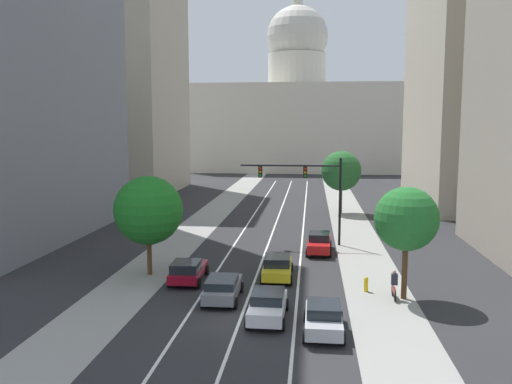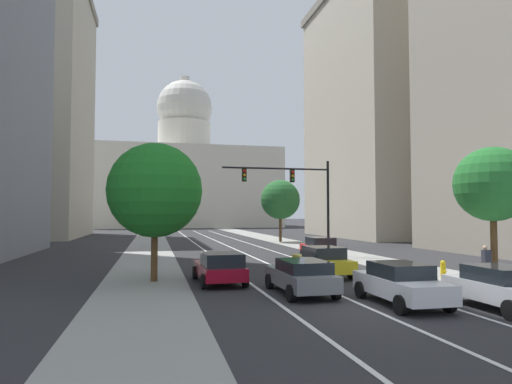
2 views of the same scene
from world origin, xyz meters
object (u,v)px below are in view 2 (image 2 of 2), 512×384
object	(u,v)px
fire_hydrant	(443,269)
street_tree_mid_right	(492,184)
capitol_building	(184,178)
car_white	(401,283)
car_red	(321,248)
street_tree_near_right	(280,200)
car_silver	(501,287)
cyclist	(486,263)
street_tree_mid_left	(155,190)
car_crimson	(220,267)
car_yellow	(323,261)
traffic_signal_mast	(297,188)
car_gray	(301,276)

from	to	relation	value
fire_hydrant	street_tree_mid_right	xyz separation A→B (m)	(2.06, -1.12, 4.23)
capitol_building	car_white	bearing A→B (deg)	-89.16
car_red	fire_hydrant	distance (m)	10.20
car_white	street_tree_near_right	xyz separation A→B (m)	(5.53, 34.58, 4.08)
car_silver	cyclist	world-z (taller)	cyclist
street_tree_near_right	capitol_building	bearing A→B (deg)	96.41
cyclist	street_tree_mid_left	xyz separation A→B (m)	(-15.65, 3.54, 3.54)
car_red	capitol_building	bearing A→B (deg)	5.11
car_crimson	street_tree_near_right	xyz separation A→B (m)	(11.19, 28.47, 4.09)
car_yellow	car_silver	bearing A→B (deg)	-164.05
car_white	street_tree_mid_right	xyz separation A→B (m)	(7.59, 4.14, 3.93)
capitol_building	traffic_signal_mast	bearing A→B (deg)	-87.52
street_tree_mid_left	traffic_signal_mast	bearing A→B (deg)	44.12
traffic_signal_mast	cyclist	size ratio (longest dim) A/B	4.91
street_tree_mid_left	car_crimson	bearing A→B (deg)	-26.02
car_red	car_white	bearing A→B (deg)	171.47
traffic_signal_mast	street_tree_mid_right	world-z (taller)	traffic_signal_mast
car_white	car_crimson	distance (m)	8.33
car_crimson	street_tree_mid_right	world-z (taller)	street_tree_mid_right
car_yellow	cyclist	xyz separation A→B (m)	(7.01, -3.55, 0.07)
capitol_building	car_red	distance (m)	82.24
car_gray	car_yellow	bearing A→B (deg)	-31.29
car_yellow	car_gray	world-z (taller)	car_yellow
street_tree_near_right	street_tree_mid_right	world-z (taller)	street_tree_near_right
car_gray	street_tree_mid_left	distance (m)	8.37
car_silver	street_tree_near_right	distance (m)	36.47
traffic_signal_mast	street_tree_near_right	bearing A→B (deg)	78.05
car_yellow	street_tree_mid_right	size ratio (longest dim) A/B	0.70
car_gray	capitol_building	bearing A→B (deg)	-1.69
capitol_building	car_red	bearing A→B (deg)	-87.01
car_red	car_gray	size ratio (longest dim) A/B	1.06
fire_hydrant	street_tree_mid_right	distance (m)	4.84
street_tree_near_right	street_tree_mid_right	distance (m)	30.51
car_crimson	traffic_signal_mast	xyz separation A→B (m)	(7.65, 11.76, 4.44)
car_gray	street_tree_mid_left	xyz separation A→B (m)	(-5.80, 4.81, 3.64)
car_crimson	street_tree_mid_right	distance (m)	13.97
car_white	car_red	world-z (taller)	car_red
car_crimson	street_tree_mid_right	xyz separation A→B (m)	(13.26, -1.97, 3.94)
fire_hydrant	street_tree_near_right	distance (m)	29.64
car_yellow	car_gray	distance (m)	5.59
car_red	street_tree_near_right	xyz separation A→B (m)	(2.69, 19.48, 4.05)
car_crimson	fire_hydrant	bearing A→B (deg)	-96.21
car_white	car_crimson	world-z (taller)	car_white
car_silver	street_tree_near_right	bearing A→B (deg)	-4.01
car_yellow	street_tree_mid_right	distance (m)	9.20
car_silver	car_gray	xyz separation A→B (m)	(-5.67, 4.31, -0.02)
car_crimson	car_silver	xyz separation A→B (m)	(8.50, -7.67, 0.01)
capitol_building	street_tree_near_right	distance (m)	62.68
car_red	street_tree_mid_right	bearing A→B (deg)	-154.41
car_silver	car_yellow	bearing A→B (deg)	17.51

